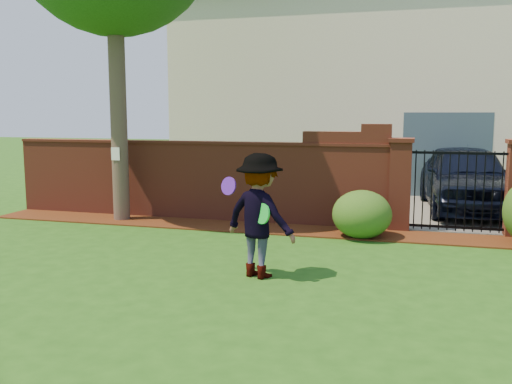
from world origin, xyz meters
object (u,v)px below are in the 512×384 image
(man, at_px, (258,216))
(frisbee_green, at_px, (263,214))
(frisbee_purple, at_px, (229,186))
(car, at_px, (468,179))

(man, xyz_separation_m, frisbee_green, (0.13, -0.20, 0.08))
(man, distance_m, frisbee_purple, 0.62)
(frisbee_green, bearing_deg, man, 122.53)
(man, height_order, frisbee_green, man)
(car, xyz_separation_m, man, (-3.37, -6.60, 0.09))
(car, height_order, frisbee_green, car)
(man, relative_size, frisbee_purple, 6.74)
(frisbee_purple, bearing_deg, man, -5.48)
(car, bearing_deg, frisbee_purple, -124.60)
(car, bearing_deg, frisbee_green, -119.86)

